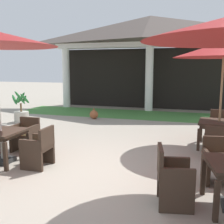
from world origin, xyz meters
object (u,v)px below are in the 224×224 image
Objects in this scene: patio_chair_mid_right_north at (220,162)px; patio_umbrella_mid_left at (224,50)px; patio_table_near_foreground at (1,135)px; patio_chair_mid_left_south at (218,143)px; patio_chair_mid_left_north at (219,126)px; patio_chair_near_foreground_east at (39,148)px; potted_palm_left_edge at (21,113)px; patio_table_mid_left at (219,125)px; patio_chair_mid_right_west at (173,178)px; patio_chair_near_foreground_north at (26,135)px; terracotta_urn at (94,114)px.

patio_umbrella_mid_left is at bearing -104.28° from patio_chair_mid_right_north.
patio_chair_mid_left_south reaches higher than patio_table_near_foreground.
patio_chair_near_foreground_east is at bearing 47.76° from patio_chair_mid_left_north.
potted_palm_left_edge reaches higher than patio_chair_near_foreground_east.
patio_umbrella_mid_left is 2.24× the size of potted_palm_left_edge.
potted_palm_left_edge reaches higher than patio_table_mid_left.
patio_chair_mid_right_north is (-0.15, -2.32, -2.14)m from patio_umbrella_mid_left.
patio_chair_mid_left_south is at bearing 150.64° from patio_chair_mid_right_west.
patio_chair_near_foreground_east is (0.93, 0.02, -0.22)m from patio_table_near_foreground.
patio_chair_mid_right_north is 0.66× the size of potted_palm_left_edge.
patio_umbrella_mid_left is 3.16m from patio_chair_mid_right_north.
patio_table_near_foreground is at bearing -59.71° from potted_palm_left_edge.
patio_chair_near_foreground_north is at bearing -160.28° from patio_table_mid_left.
potted_palm_left_edge is at bearing -148.99° from terracotta_urn.
terracotta_urn is (-0.83, 5.47, -0.23)m from patio_chair_near_foreground_east.
patio_umbrella_mid_left is 4.13m from patio_chair_mid_right_west.
patio_umbrella_mid_left is 6.37× the size of terracotta_urn.
patio_table_near_foreground is at bearing -112.59° from patio_chair_mid_right_west.
patio_table_mid_left is 1.91m from patio_umbrella_mid_left.
patio_chair_near_foreground_north is 4.57m from terracotta_urn.
patio_chair_mid_left_north is at bearing 90.00° from patio_chair_mid_left_south.
patio_table_near_foreground reaches higher than patio_table_mid_left.
terracotta_urn is at bearing -17.14° from patio_chair_mid_left_north.
patio_chair_mid_right_north is (4.55, 0.30, -0.24)m from patio_table_near_foreground.
patio_umbrella_mid_left reaches higher than patio_chair_near_foreground_east.
patio_chair_mid_right_west reaches higher than patio_chair_mid_left_south.
patio_table_mid_left is at bearing -104.28° from patio_chair_mid_right_north.
patio_chair_mid_left_north reaches higher than patio_table_mid_left.
patio_table_near_foreground is 5.51m from terracotta_urn.
patio_chair_mid_left_north is (4.80, 2.67, -0.02)m from patio_chair_near_foreground_north.
potted_palm_left_edge is 2.86m from terracotta_urn.
potted_palm_left_edge is at bearing 38.23° from patio_chair_near_foreground_east.
patio_chair_near_foreground_east is at bearing 135.11° from patio_chair_near_foreground_north.
patio_umbrella_mid_left is 2.35m from patio_chair_mid_left_south.
patio_chair_near_foreground_east is 0.31× the size of patio_umbrella_mid_left.
patio_chair_mid_right_west is (3.80, -1.74, 0.02)m from patio_chair_near_foreground_north.
patio_table_mid_left is at bearing -31.92° from terracotta_urn.
patio_table_mid_left is at bearing 90.00° from patio_chair_mid_left_south.
patio_table_mid_left is 7.19m from potted_palm_left_edge.
patio_chair_near_foreground_east is at bearing -145.35° from patio_umbrella_mid_left.
patio_chair_mid_right_west is at bearing -104.05° from patio_chair_mid_left_south.
terracotta_urn is (0.12, 4.56, -0.23)m from patio_chair_near_foreground_north.
patio_chair_mid_right_west reaches higher than patio_chair_near_foreground_north.
patio_umbrella_mid_left is 7.51m from potted_palm_left_edge.
patio_chair_mid_right_north reaches higher than patio_table_near_foreground.
patio_chair_near_foreground_north is 0.90× the size of patio_chair_mid_right_west.
patio_table_near_foreground is 0.96m from patio_chair_near_foreground_north.
terracotta_urn is at bearing -160.20° from patio_chair_mid_right_west.
patio_chair_mid_left_south is 1.34m from patio_chair_mid_right_north.
patio_chair_mid_right_north is at bearing -28.31° from potted_palm_left_edge.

